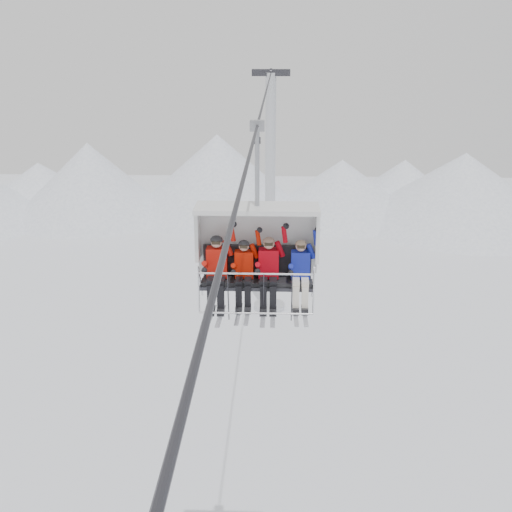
{
  "coord_description": "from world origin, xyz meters",
  "views": [
    {
      "loc": [
        0.44,
        -12.52,
        14.99
      ],
      "look_at": [
        0.0,
        0.0,
        10.73
      ],
      "focal_mm": 45.0,
      "sensor_mm": 36.0,
      "label": 1
    }
  ],
  "objects_px": {
    "lift_tower_right": "(270,213)",
    "skier_far_right": "(300,272)",
    "chairlift_carrier": "(257,244)",
    "skier_center_right": "(269,270)",
    "skier_center_left": "(244,271)",
    "skier_far_left": "(217,269)"
  },
  "relations": [
    {
      "from": "lift_tower_right",
      "to": "skier_far_right",
      "type": "bearing_deg",
      "value": -87.48
    },
    {
      "from": "chairlift_carrier",
      "to": "skier_center_right",
      "type": "height_order",
      "value": "chairlift_carrier"
    },
    {
      "from": "skier_center_left",
      "to": "skier_center_right",
      "type": "xyz_separation_m",
      "value": [
        0.54,
        0.01,
        0.03
      ]
    },
    {
      "from": "skier_center_right",
      "to": "skier_far_right",
      "type": "relative_size",
      "value": 1.02
    },
    {
      "from": "chairlift_carrier",
      "to": "skier_far_right",
      "type": "bearing_deg",
      "value": -18.43
    },
    {
      "from": "lift_tower_right",
      "to": "skier_center_left",
      "type": "distance_m",
      "value": 21.95
    },
    {
      "from": "skier_center_right",
      "to": "chairlift_carrier",
      "type": "bearing_deg",
      "value": 129.64
    },
    {
      "from": "chairlift_carrier",
      "to": "skier_center_left",
      "type": "relative_size",
      "value": 2.36
    },
    {
      "from": "skier_far_right",
      "to": "skier_far_left",
      "type": "bearing_deg",
      "value": 179.7
    },
    {
      "from": "chairlift_carrier",
      "to": "skier_far_left",
      "type": "bearing_deg",
      "value": -160.73
    },
    {
      "from": "chairlift_carrier",
      "to": "lift_tower_right",
      "type": "bearing_deg",
      "value": 90.0
    },
    {
      "from": "skier_far_right",
      "to": "lift_tower_right",
      "type": "bearing_deg",
      "value": 92.52
    },
    {
      "from": "skier_far_left",
      "to": "skier_center_right",
      "type": "relative_size",
      "value": 1.02
    },
    {
      "from": "chairlift_carrier",
      "to": "skier_center_left",
      "type": "height_order",
      "value": "chairlift_carrier"
    },
    {
      "from": "chairlift_carrier",
      "to": "skier_far_right",
      "type": "xyz_separation_m",
      "value": [
        0.94,
        -0.31,
        -0.52
      ]
    },
    {
      "from": "skier_center_left",
      "to": "skier_center_right",
      "type": "distance_m",
      "value": 0.54
    },
    {
      "from": "skier_center_right",
      "to": "skier_far_left",
      "type": "bearing_deg",
      "value": 179.87
    },
    {
      "from": "skier_far_left",
      "to": "skier_far_right",
      "type": "xyz_separation_m",
      "value": [
        1.82,
        -0.01,
        -0.04
      ]
    },
    {
      "from": "lift_tower_right",
      "to": "skier_far_right",
      "type": "relative_size",
      "value": 7.99
    },
    {
      "from": "lift_tower_right",
      "to": "skier_far_left",
      "type": "xyz_separation_m",
      "value": [
        -0.87,
        -21.49,
        4.47
      ]
    },
    {
      "from": "skier_far_left",
      "to": "skier_center_left",
      "type": "xyz_separation_m",
      "value": [
        0.59,
        -0.01,
        -0.04
      ]
    },
    {
      "from": "lift_tower_right",
      "to": "skier_far_left",
      "type": "bearing_deg",
      "value": -92.32
    }
  ]
}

